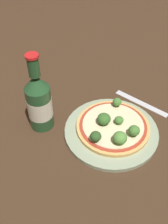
# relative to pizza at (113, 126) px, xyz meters

# --- Properties ---
(ground_plane) EXTENTS (3.00, 3.00, 0.00)m
(ground_plane) POSITION_rel_pizza_xyz_m (0.00, 0.02, -0.02)
(ground_plane) COLOR #3D2819
(plate) EXTENTS (0.25, 0.25, 0.01)m
(plate) POSITION_rel_pizza_xyz_m (-0.01, -0.00, -0.01)
(plate) COLOR #93A384
(plate) RESTS_ON ground_plane
(pizza) EXTENTS (0.19, 0.19, 0.01)m
(pizza) POSITION_rel_pizza_xyz_m (0.00, 0.00, 0.00)
(pizza) COLOR tan
(pizza) RESTS_ON plate
(broccoli_floret_0) EXTENTS (0.03, 0.03, 0.03)m
(broccoli_floret_0) POSITION_rel_pizza_xyz_m (-0.07, -0.01, 0.02)
(broccoli_floret_0) COLOR #6B8E51
(broccoli_floret_0) RESTS_ON pizza
(broccoli_floret_1) EXTENTS (0.03, 0.03, 0.03)m
(broccoli_floret_1) POSITION_rel_pizza_xyz_m (0.01, -0.06, 0.02)
(broccoli_floret_1) COLOR #6B8E51
(broccoli_floret_1) RESTS_ON pizza
(broccoli_floret_2) EXTENTS (0.02, 0.02, 0.03)m
(broccoli_floret_2) POSITION_rel_pizza_xyz_m (0.06, 0.04, 0.02)
(broccoli_floret_2) COLOR #6B8E51
(broccoli_floret_2) RESTS_ON pizza
(broccoli_floret_3) EXTENTS (0.03, 0.03, 0.03)m
(broccoli_floret_3) POSITION_rel_pizza_xyz_m (-0.03, -0.05, 0.02)
(broccoli_floret_3) COLOR #6B8E51
(broccoli_floret_3) RESTS_ON pizza
(broccoli_floret_4) EXTENTS (0.03, 0.03, 0.03)m
(broccoli_floret_4) POSITION_rel_pizza_xyz_m (-0.01, 0.02, 0.02)
(broccoli_floret_4) COLOR #6B8E51
(broccoli_floret_4) RESTS_ON pizza
(broccoli_floret_5) EXTENTS (0.02, 0.02, 0.02)m
(broccoli_floret_5) POSITION_rel_pizza_xyz_m (0.01, -0.01, 0.02)
(broccoli_floret_5) COLOR #6B8E51
(broccoli_floret_5) RESTS_ON pizza
(beer_bottle) EXTENTS (0.06, 0.06, 0.22)m
(beer_bottle) POSITION_rel_pizza_xyz_m (-0.12, 0.15, 0.06)
(beer_bottle) COLOR #234C28
(beer_bottle) RESTS_ON ground_plane
(fork) EXTENTS (0.04, 0.17, 0.00)m
(fork) POSITION_rel_pizza_xyz_m (0.14, 0.01, -0.02)
(fork) COLOR silver
(fork) RESTS_ON ground_plane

